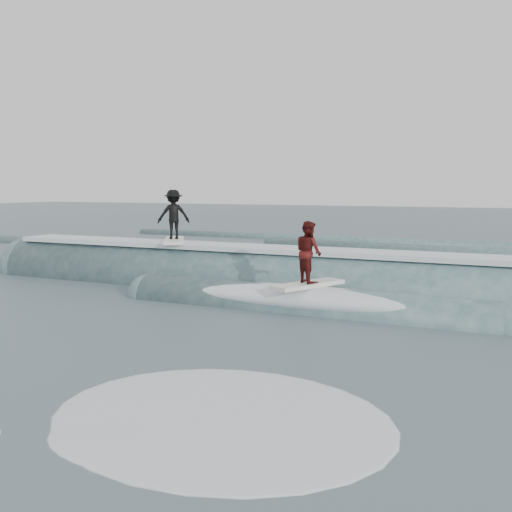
% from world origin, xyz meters
% --- Properties ---
extents(ground, '(160.00, 160.00, 0.00)m').
position_xyz_m(ground, '(0.00, 0.00, 0.00)').
color(ground, '#3E4E5A').
rests_on(ground, ground).
extents(breaking_wave, '(20.83, 3.97, 2.39)m').
position_xyz_m(breaking_wave, '(0.28, 6.46, 0.04)').
color(breaking_wave, '#36545B').
rests_on(breaking_wave, ground).
extents(surfer_black, '(1.48, 2.01, 1.62)m').
position_xyz_m(surfer_black, '(-3.28, 6.80, 2.03)').
color(surfer_black, white).
rests_on(surfer_black, ground).
extents(surfer_red, '(1.37, 2.04, 1.59)m').
position_xyz_m(surfer_red, '(1.93, 4.60, 1.31)').
color(surfer_red, white).
rests_on(surfer_red, ground).
extents(whitewater, '(12.49, 5.02, 0.10)m').
position_xyz_m(whitewater, '(0.47, -2.03, 0.00)').
color(whitewater, white).
rests_on(whitewater, ground).
extents(far_swells, '(39.93, 8.65, 0.80)m').
position_xyz_m(far_swells, '(-2.48, 17.65, 0.00)').
color(far_swells, '#36545B').
rests_on(far_swells, ground).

